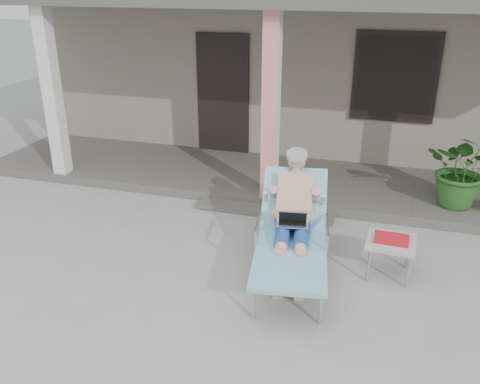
% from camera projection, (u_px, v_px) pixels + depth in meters
% --- Properties ---
extents(ground, '(60.00, 60.00, 0.00)m').
position_uv_depth(ground, '(223.00, 282.00, 5.67)').
color(ground, '#9E9E99').
rests_on(ground, ground).
extents(house, '(10.40, 5.40, 3.30)m').
position_uv_depth(house, '(318.00, 51.00, 10.73)').
color(house, gray).
rests_on(house, ground).
extents(porch_deck, '(10.00, 2.00, 0.15)m').
position_uv_depth(porch_deck, '(281.00, 180.00, 8.28)').
color(porch_deck, '#605B56').
rests_on(porch_deck, ground).
extents(porch_overhang, '(10.00, 2.30, 2.85)m').
position_uv_depth(porch_overhang, '(286.00, 3.00, 7.16)').
color(porch_overhang, silver).
rests_on(porch_overhang, porch_deck).
extents(porch_step, '(2.00, 0.30, 0.07)m').
position_uv_depth(porch_step, '(264.00, 211.00, 7.28)').
color(porch_step, '#605B56').
rests_on(porch_step, ground).
extents(lounger, '(1.04, 2.08, 1.31)m').
position_uv_depth(lounger, '(293.00, 205.00, 5.62)').
color(lounger, '#B7B7BC').
rests_on(lounger, ground).
extents(side_table, '(0.55, 0.55, 0.48)m').
position_uv_depth(side_table, '(391.00, 244.00, 5.66)').
color(side_table, '#B0B0AB').
rests_on(side_table, ground).
extents(potted_palm, '(1.12, 1.01, 1.08)m').
position_uv_depth(potted_palm, '(464.00, 170.00, 6.99)').
color(potted_palm, '#26591E').
rests_on(potted_palm, porch_deck).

